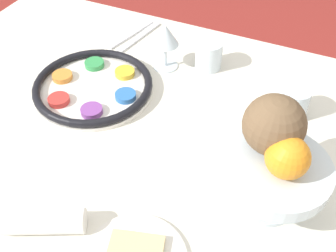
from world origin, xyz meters
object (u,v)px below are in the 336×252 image
Objects in this scene: wine_glass at (165,37)px; napkin_roll at (44,221)px; seder_plate at (93,86)px; cup_mid at (209,55)px; cup_near at (293,102)px; coconut at (274,125)px; orange_fruit at (288,157)px; fruit_stand at (274,173)px.

napkin_roll is at bearing -88.91° from wine_glass.
seder_plate is 3.95× the size of cup_mid.
cup_near is (0.34, 0.49, 0.01)m from napkin_roll.
wine_glass is 0.55m from napkin_roll.
coconut reaches higher than cup_mid.
wine_glass is 0.84× the size of napkin_roll.
orange_fruit is 0.99× the size of cup_mid.
napkin_roll reaches higher than seder_plate.
coconut is (0.34, -0.28, 0.07)m from wine_glass.
fruit_stand is 2.64× the size of cup_near.
seder_plate is 0.40m from napkin_roll.
coconut is at bearing -93.21° from cup_near.
napkin_roll is at bearing -124.63° from cup_near.
wine_glass is 0.13m from cup_mid.
cup_near is (0.47, 0.12, 0.02)m from seder_plate.
napkin_roll is (0.13, -0.37, 0.01)m from seder_plate.
seder_plate is at bearing 109.56° from napkin_roll.
coconut is 1.45× the size of cup_mid.
cup_mid is at bearing 43.71° from seder_plate.
orange_fruit is (0.38, -0.33, 0.06)m from wine_glass.
coconut is 1.45× the size of cup_near.
orange_fruit is 0.99× the size of cup_near.
orange_fruit is at bearing -85.04° from cup_near.
seder_plate is 0.50m from coconut.
wine_glass is 1.16× the size of coconut.
orange_fruit reaches higher than wine_glass.
orange_fruit is 0.48m from cup_mid.
coconut reaches higher than seder_plate.
cup_mid is (-0.23, 0.33, -0.13)m from coconut.
wine_glass is 0.50m from orange_fruit.
orange_fruit reaches higher than napkin_roll.
cup_mid is at bearing 124.97° from coconut.
wine_glass reaches higher than cup_mid.
cup_near is at bearing 92.11° from fruit_stand.
wine_glass is at bearing 138.49° from fruit_stand.
cup_mid is (-0.25, 0.10, 0.00)m from cup_near.
cup_near is (-0.01, 0.27, -0.05)m from fruit_stand.
cup_near is 1.00× the size of cup_mid.
cup_near is at bearing -21.85° from cup_mid.
coconut is at bearing -13.80° from seder_plate.
cup_near is at bearing 55.37° from napkin_roll.
seder_plate is 2.72× the size of coconut.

